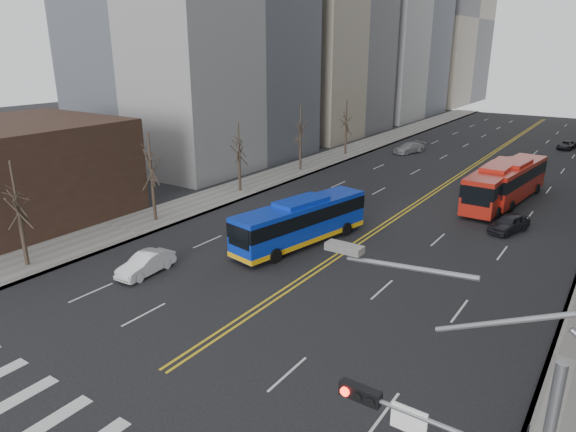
{
  "coord_description": "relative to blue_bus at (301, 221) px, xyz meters",
  "views": [
    {
      "loc": [
        15.58,
        -7.97,
        13.8
      ],
      "look_at": [
        0.11,
        14.78,
        4.65
      ],
      "focal_mm": 32.0,
      "sensor_mm": 36.0,
      "label": 1
    }
  ],
  "objects": [
    {
      "name": "car_dark_far",
      "position": [
        11.16,
        51.48,
        -1.22
      ],
      "size": [
        2.34,
        4.22,
        1.12
      ],
      "primitive_type": "imported",
      "rotation": [
        0.0,
        0.0,
        -0.12
      ],
      "color": "black",
      "rests_on": "ground"
    },
    {
      "name": "blue_bus",
      "position": [
        0.0,
        0.0,
        0.0
      ],
      "size": [
        4.68,
        11.9,
        3.4
      ],
      "color": "#0C30BF",
      "rests_on": "ground"
    },
    {
      "name": "car_white",
      "position": [
        -5.32,
        -9.9,
        -1.11
      ],
      "size": [
        1.71,
        4.19,
        1.35
      ],
      "primitive_type": "imported",
      "rotation": [
        0.0,
        0.0,
        0.07
      ],
      "color": "white",
      "rests_on": "ground"
    },
    {
      "name": "car_dark_mid",
      "position": [
        12.0,
        11.27,
        -1.09
      ],
      "size": [
        2.84,
        4.36,
        1.38
      ],
      "primitive_type": "imported",
      "rotation": [
        0.0,
        0.0,
        -0.33
      ],
      "color": "black",
      "rests_on": "ground"
    },
    {
      "name": "car_silver",
      "position": [
        -6.12,
        36.46,
        -1.08
      ],
      "size": [
        3.56,
        5.26,
        1.41
      ],
      "primitive_type": "imported",
      "rotation": [
        0.0,
        0.0,
        -0.36
      ],
      "color": "#99999E",
      "rests_on": "ground"
    },
    {
      "name": "red_bus_far",
      "position": [
        10.14,
        20.6,
        0.28
      ],
      "size": [
        3.97,
        11.99,
        3.72
      ],
      "color": "#B01E12",
      "rests_on": "ground"
    },
    {
      "name": "street_trees",
      "position": [
        -3.82,
        13.0,
        3.09
      ],
      "size": [
        35.2,
        47.2,
        7.6
      ],
      "color": "#30241D",
      "rests_on": "ground"
    },
    {
      "name": "red_bus_near",
      "position": [
        9.28,
        17.87,
        0.29
      ],
      "size": [
        3.19,
        11.86,
        3.72
      ],
      "color": "#B01E12",
      "rests_on": "ground"
    },
    {
      "name": "sidewalk_left",
      "position": [
        -13.14,
        23.44,
        -1.71
      ],
      "size": [
        5.0,
        130.0,
        0.15
      ],
      "primitive_type": "cube",
      "color": "gray",
      "rests_on": "ground"
    },
    {
      "name": "centerline",
      "position": [
        3.36,
        33.44,
        -1.78
      ],
      "size": [
        0.55,
        100.0,
        0.01
      ],
      "color": "gold",
      "rests_on": "ground"
    }
  ]
}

